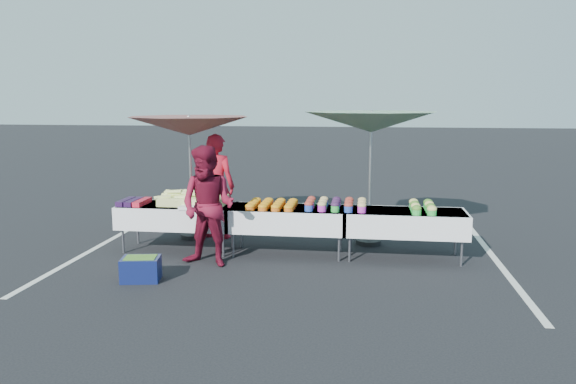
# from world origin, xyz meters

# --- Properties ---
(ground) EXTENTS (80.00, 80.00, 0.00)m
(ground) POSITION_xyz_m (0.00, 0.00, 0.00)
(ground) COLOR black
(stripe_left) EXTENTS (0.10, 5.00, 0.00)m
(stripe_left) POSITION_xyz_m (-3.20, 0.00, 0.00)
(stripe_left) COLOR silver
(stripe_left) RESTS_ON ground
(stripe_right) EXTENTS (0.10, 5.00, 0.00)m
(stripe_right) POSITION_xyz_m (3.20, 0.00, 0.00)
(stripe_right) COLOR silver
(stripe_right) RESTS_ON ground
(table_left) EXTENTS (1.86, 0.81, 0.75)m
(table_left) POSITION_xyz_m (-1.80, 0.00, 0.58)
(table_left) COLOR white
(table_left) RESTS_ON ground
(table_center) EXTENTS (1.86, 0.81, 0.75)m
(table_center) POSITION_xyz_m (0.00, 0.00, 0.58)
(table_center) COLOR white
(table_center) RESTS_ON ground
(table_right) EXTENTS (1.86, 0.81, 0.75)m
(table_right) POSITION_xyz_m (1.80, 0.00, 0.58)
(table_right) COLOR white
(table_right) RESTS_ON ground
(berry_punnets) EXTENTS (0.40, 0.54, 0.08)m
(berry_punnets) POSITION_xyz_m (-2.51, -0.06, 0.79)
(berry_punnets) COLOR black
(berry_punnets) RESTS_ON table_left
(corn_pile) EXTENTS (1.16, 0.57, 0.26)m
(corn_pile) POSITION_xyz_m (-1.56, 0.04, 0.84)
(corn_pile) COLOR #B2C766
(corn_pile) RESTS_ON table_left
(plastic_bags) EXTENTS (0.30, 0.25, 0.05)m
(plastic_bags) POSITION_xyz_m (-1.50, -0.30, 0.78)
(plastic_bags) COLOR white
(plastic_bags) RESTS_ON table_left
(carrot_bowls) EXTENTS (0.75, 0.69, 0.11)m
(carrot_bowls) POSITION_xyz_m (-0.25, -0.01, 0.80)
(carrot_bowls) COLOR #CC5E16
(carrot_bowls) RESTS_ON table_center
(potato_cups) EXTENTS (0.94, 0.58, 0.16)m
(potato_cups) POSITION_xyz_m (0.75, 0.00, 0.83)
(potato_cups) COLOR #2445AB
(potato_cups) RESTS_ON table_right
(bean_baskets) EXTENTS (0.36, 0.68, 0.15)m
(bean_baskets) POSITION_xyz_m (2.06, -0.01, 0.82)
(bean_baskets) COLOR green
(bean_baskets) RESTS_ON table_right
(vendor) EXTENTS (0.73, 0.54, 1.84)m
(vendor) POSITION_xyz_m (-1.40, 0.91, 0.92)
(vendor) COLOR #AB1325
(vendor) RESTS_ON ground
(customer) EXTENTS (0.99, 0.85, 1.77)m
(customer) POSITION_xyz_m (-1.08, -0.75, 0.89)
(customer) COLOR maroon
(customer) RESTS_ON ground
(umbrella_left) EXTENTS (2.31, 2.31, 2.16)m
(umbrella_left) POSITION_xyz_m (-1.83, 0.80, 1.96)
(umbrella_left) COLOR black
(umbrella_left) RESTS_ON ground
(umbrella_right) EXTENTS (2.62, 2.62, 2.25)m
(umbrella_right) POSITION_xyz_m (1.27, 0.80, 2.04)
(umbrella_right) COLOR black
(umbrella_right) RESTS_ON ground
(storage_bin) EXTENTS (0.56, 0.45, 0.33)m
(storage_bin) POSITION_xyz_m (-1.80, -1.57, 0.17)
(storage_bin) COLOR #0E1747
(storage_bin) RESTS_ON ground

